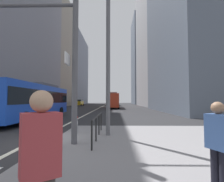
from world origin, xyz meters
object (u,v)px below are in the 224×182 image
object	(u,v)px
city_bus_red_receding	(113,100)
city_bus_red_distant	(113,100)
traffic_signal_gantry	(12,40)
pedestrian_waiting	(219,143)
street_lamp_post	(108,28)
bollard_right	(56,136)
car_oncoming_mid	(79,103)
city_bus_blue_oncoming	(34,100)
pedestrian_far	(40,165)
car_receding_near	(111,102)
bollard_left	(27,152)
bollard_back	(76,124)

from	to	relation	value
city_bus_red_receding	city_bus_red_distant	size ratio (longest dim) A/B	1.04
traffic_signal_gantry	pedestrian_waiting	size ratio (longest dim) A/B	4.48
street_lamp_post	bollard_right	distance (m)	5.46
traffic_signal_gantry	city_bus_red_receding	bearing A→B (deg)	83.44
car_oncoming_mid	city_bus_blue_oncoming	bearing A→B (deg)	-84.61
street_lamp_post	pedestrian_far	distance (m)	7.53
city_bus_red_distant	pedestrian_far	bearing A→B (deg)	-90.25
city_bus_red_distant	car_oncoming_mid	xyz separation A→B (m)	(-10.08, -3.86, -0.84)
city_bus_red_distant	street_lamp_post	bearing A→B (deg)	-89.73
street_lamp_post	city_bus_blue_oncoming	bearing A→B (deg)	134.19
car_receding_near	bollard_right	bearing A→B (deg)	-90.63
city_bus_blue_oncoming	traffic_signal_gantry	distance (m)	9.68
car_receding_near	street_lamp_post	size ratio (longest dim) A/B	0.52
pedestrian_waiting	city_bus_red_receding	bearing A→B (deg)	93.70
bollard_left	pedestrian_waiting	xyz separation A→B (m)	(3.78, -0.78, 0.40)
city_bus_red_receding	car_oncoming_mid	distance (m)	16.13
city_bus_blue_oncoming	city_bus_red_receding	bearing A→B (deg)	72.94
city_bus_blue_oncoming	street_lamp_post	bearing A→B (deg)	-45.81
city_bus_blue_oncoming	city_bus_red_distant	size ratio (longest dim) A/B	1.09
car_receding_near	bollard_back	xyz separation A→B (m)	(-0.57, -57.75, -0.37)
pedestrian_far	traffic_signal_gantry	bearing A→B (deg)	124.90
city_bus_blue_oncoming	pedestrian_waiting	bearing A→B (deg)	-53.19
city_bus_red_distant	pedestrian_waiting	xyz separation A→B (m)	(2.36, -51.02, -0.79)
car_oncoming_mid	bollard_back	world-z (taller)	car_oncoming_mid
pedestrian_waiting	car_receding_near	bearing A→B (deg)	92.89
city_bus_red_receding	car_receding_near	size ratio (longest dim) A/B	2.66
city_bus_blue_oncoming	pedestrian_far	size ratio (longest dim) A/B	6.63
city_bus_blue_oncoming	bollard_back	world-z (taller)	city_bus_blue_oncoming
city_bus_red_receding	car_receding_near	distance (m)	28.52
bollard_back	city_bus_red_receding	bearing A→B (deg)	87.02
pedestrian_waiting	pedestrian_far	size ratio (longest dim) A/B	0.92
pedestrian_far	car_oncoming_mid	bearing A→B (deg)	101.51
traffic_signal_gantry	bollard_right	world-z (taller)	traffic_signal_gantry
city_bus_red_receding	bollard_back	size ratio (longest dim) A/B	13.34
city_bus_blue_oncoming	bollard_right	distance (m)	10.83
pedestrian_waiting	bollard_right	bearing A→B (deg)	143.49
car_oncoming_mid	traffic_signal_gantry	xyz separation A→B (m)	(6.60, -43.75, 3.18)
car_receding_near	bollard_right	size ratio (longest dim) A/B	5.54
street_lamp_post	bollard_right	world-z (taller)	street_lamp_post
car_receding_near	traffic_signal_gantry	xyz separation A→B (m)	(-2.65, -59.77, 3.18)
city_bus_red_receding	pedestrian_far	bearing A→B (deg)	-90.54
city_bus_red_receding	pedestrian_far	distance (m)	35.95
car_oncoming_mid	bollard_left	size ratio (longest dim) A/B	5.08
city_bus_blue_oncoming	city_bus_red_distant	bearing A→B (deg)	80.09
city_bus_red_distant	bollard_left	bearing A→B (deg)	-91.62
traffic_signal_gantry	city_bus_red_distant	bearing A→B (deg)	85.82
bollard_left	pedestrian_waiting	world-z (taller)	pedestrian_waiting
car_receding_near	pedestrian_waiting	bearing A→B (deg)	-87.11
bollard_left	traffic_signal_gantry	bearing A→B (deg)	128.01
car_receding_near	pedestrian_waiting	xyz separation A→B (m)	(3.19, -63.18, 0.06)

